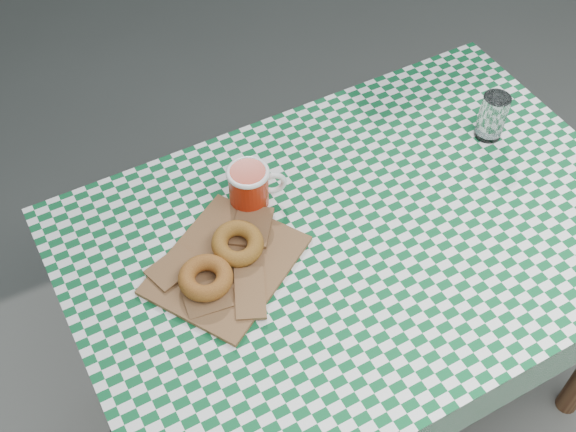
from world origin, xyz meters
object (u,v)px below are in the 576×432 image
at_px(paper_bag, 226,264).
at_px(drinking_glass, 492,117).
at_px(table, 351,326).
at_px(coffee_mug, 249,187).

xyz_separation_m(paper_bag, drinking_glass, (0.72, 0.08, 0.05)).
bearing_deg(drinking_glass, paper_bag, -174.02).
xyz_separation_m(table, drinking_glass, (0.42, 0.13, 0.44)).
relative_size(paper_bag, coffee_mug, 1.73).
xyz_separation_m(paper_bag, coffee_mug, (0.12, 0.14, 0.04)).
relative_size(paper_bag, drinking_glass, 2.58).
relative_size(table, paper_bag, 4.08).
xyz_separation_m(table, coffee_mug, (-0.18, 0.19, 0.43)).
distance_m(coffee_mug, drinking_glass, 0.60).
bearing_deg(paper_bag, drinking_glass, 5.98).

